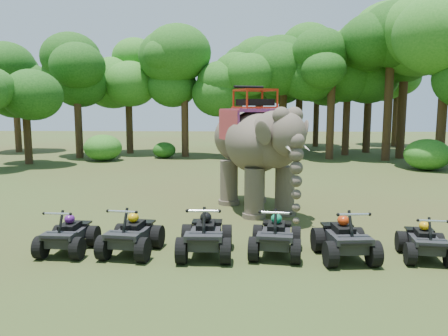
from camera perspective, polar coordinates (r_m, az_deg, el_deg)
The scene contains 27 objects.
ground at distance 12.73m, azimuth -0.19°, elevation -9.26°, with size 110.00×110.00×0.00m, color #47381E.
elephant at distance 16.00m, azimuth 4.18°, elevation 2.55°, with size 2.37×5.39×4.52m, color brown, non-canonical shape.
atv_0 at distance 12.19m, azimuth -19.74°, elevation -7.61°, with size 1.18×1.62×1.20m, color black, non-canonical shape.
atv_1 at distance 11.63m, azimuth -12.01°, elevation -7.82°, with size 1.27×1.74×1.29m, color black, non-canonical shape.
atv_2 at distance 11.23m, azimuth -2.46°, elevation -8.05°, with size 1.33×1.82×1.35m, color black, non-canonical shape.
atv_3 at distance 11.35m, azimuth 6.80°, elevation -8.10°, with size 1.27×1.73×1.29m, color black, non-canonical shape.
atv_4 at distance 11.41m, azimuth 15.51°, elevation -8.16°, with size 1.30×1.78×1.32m, color black, non-canonical shape.
atv_5 at distance 12.08m, azimuth 24.80°, elevation -8.15°, with size 1.13×1.54×1.14m, color black, non-canonical shape.
tree_0 at distance 32.44m, azimuth 1.16°, elevation 7.38°, with size 4.78×4.78×6.82m, color #195114, non-canonical shape.
tree_1 at distance 34.56m, azimuth 7.77°, elevation 9.10°, with size 6.26×6.26×8.94m, color #195114, non-canonical shape.
tree_2 at distance 32.38m, azimuth 13.82°, elevation 8.55°, with size 5.89×5.89×8.41m, color #195114, non-canonical shape.
tree_3 at distance 32.70m, azimuth 20.72°, elevation 9.17°, with size 6.61×6.61×9.44m, color #195114, non-canonical shape.
tree_4 at distance 30.76m, azimuth 26.76°, elevation 8.95°, with size 6.62×6.62×9.46m, color #195114, non-canonical shape.
tree_29 at distance 31.53m, azimuth -24.43°, elevation 6.44°, with size 4.62×4.62×6.60m, color #195114, non-canonical shape.
tree_30 at distance 33.90m, azimuth -18.59°, elevation 7.93°, with size 5.55×5.55×7.93m, color #195114, non-canonical shape.
tree_31 at distance 36.30m, azimuth -12.35°, elevation 8.43°, with size 5.81×5.81×8.30m, color #195114, non-canonical shape.
tree_32 at distance 33.18m, azimuth -5.16°, elevation 8.54°, with size 5.73×5.73×8.18m, color #195114, non-canonical shape.
tree_33 at distance 39.35m, azimuth 7.57°, elevation 8.51°, with size 5.82×5.82×8.31m, color #195114, non-canonical shape.
tree_34 at distance 42.50m, azimuth 11.99°, elevation 7.96°, with size 5.39×5.39×7.70m, color #195114, non-canonical shape.
tree_35 at distance 34.59m, azimuth 22.38°, elevation 9.59°, with size 7.11×7.11×10.16m, color #195114, non-canonical shape.
tree_36 at distance 39.87m, azimuth 4.53°, elevation 8.67°, with size 5.94×5.94×8.49m, color #195114, non-canonical shape.
tree_37 at distance 40.29m, azimuth 2.00°, elevation 9.49°, with size 6.73×6.73×9.62m, color #195114, non-canonical shape.
tree_38 at distance 39.92m, azimuth 9.84°, elevation 9.94°, with size 7.26×7.26×10.37m, color #195114, non-canonical shape.
tree_39 at distance 44.67m, azimuth 21.63°, elevation 8.64°, with size 6.56×6.56×9.37m, color #195114, non-canonical shape.
tree_40 at distance 38.03m, azimuth 18.37°, elevation 9.68°, with size 7.20×7.20×10.29m, color #195114, non-canonical shape.
tree_41 at distance 35.39m, azimuth 15.77°, elevation 8.41°, with size 5.88×5.88×8.40m, color #195114, non-canonical shape.
tree_42 at distance 40.26m, azimuth -25.51°, elevation 7.41°, with size 5.44×5.44×7.77m, color #195114, non-canonical shape.
Camera 1 is at (0.45, -12.15, 3.79)m, focal length 35.00 mm.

